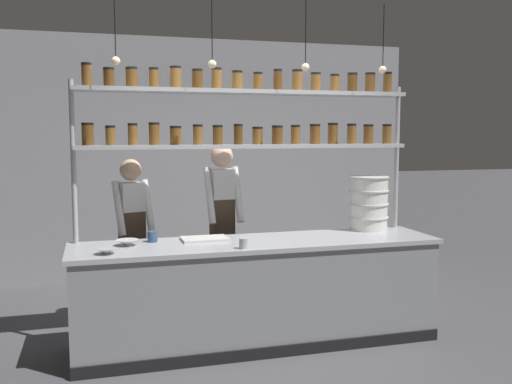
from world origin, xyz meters
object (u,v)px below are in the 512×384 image
prep_bowl_center_front (106,251)px  container_stack (369,203)px  serving_cup_by_board (152,237)px  chef_center (222,218)px  prep_bowl_near_left (127,243)px  chef_left (132,231)px  serving_cup_front (244,243)px  cutting_board (205,239)px  spice_shelf_unit (248,121)px

prep_bowl_center_front → container_stack: bearing=10.8°
container_stack → serving_cup_by_board: (-2.09, -0.07, -0.21)m
chef_center → prep_bowl_near_left: chef_center is taller
prep_bowl_center_front → serving_cup_by_board: size_ratio=1.74×
serving_cup_by_board → prep_bowl_near_left: bearing=-154.1°
chef_left → serving_cup_front: chef_left is taller
chef_left → cutting_board: chef_left is taller
container_stack → spice_shelf_unit: bearing=177.0°
spice_shelf_unit → chef_center: (-0.14, 0.47, -0.95)m
container_stack → serving_cup_front: size_ratio=5.94×
chef_left → serving_cup_by_board: bearing=-94.0°
serving_cup_by_board → container_stack: bearing=1.8°
prep_bowl_center_front → serving_cup_by_board: 0.57m
prep_bowl_near_left → prep_bowl_center_front: prep_bowl_near_left is taller
prep_bowl_near_left → serving_cup_by_board: 0.25m
cutting_board → serving_cup_by_board: 0.45m
container_stack → serving_cup_by_board: container_stack is taller
chef_left → prep_bowl_center_front: chef_left is taller
chef_center → container_stack: 1.45m
serving_cup_by_board → spice_shelf_unit: bearing=8.1°
spice_shelf_unit → chef_left: spice_shelf_unit is taller
chef_center → serving_cup_front: chef_center is taller
chef_center → cutting_board: chef_center is taller
chef_left → container_stack: (2.22, -0.54, 0.26)m
cutting_board → prep_bowl_center_front: prep_bowl_center_front is taller
prep_bowl_near_left → serving_cup_front: serving_cup_front is taller
spice_shelf_unit → prep_bowl_center_front: (-1.29, -0.53, -1.02)m
spice_shelf_unit → chef_left: (-1.03, 0.48, -1.04)m
spice_shelf_unit → cutting_board: spice_shelf_unit is taller
container_stack → prep_bowl_near_left: size_ratio=2.78×
spice_shelf_unit → chef_center: spice_shelf_unit is taller
chef_center → spice_shelf_unit: bearing=-78.0°
chef_center → serving_cup_by_board: 0.96m
serving_cup_by_board → chef_center: bearing=38.6°
chef_center → prep_bowl_center_front: bearing=-143.7°
spice_shelf_unit → serving_cup_front: bearing=-108.6°
container_stack → prep_bowl_center_front: 2.54m
container_stack → serving_cup_front: (-1.40, -0.56, -0.22)m
serving_cup_front → serving_cup_by_board: 0.84m
chef_left → chef_center: 0.89m
prep_bowl_near_left → serving_cup_front: (0.91, -0.39, 0.02)m
container_stack → cutting_board: 1.66m
cutting_board → prep_bowl_near_left: size_ratio=2.14×
prep_bowl_near_left → serving_cup_front: bearing=-23.1°
prep_bowl_center_front → spice_shelf_unit: bearing=22.5°
chef_center → serving_cup_front: 1.10m
cutting_board → chef_left: bearing=131.9°
prep_bowl_center_front → serving_cup_by_board: serving_cup_by_board is taller
spice_shelf_unit → serving_cup_front: size_ratio=35.40×
chef_center → prep_bowl_center_front: 1.53m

